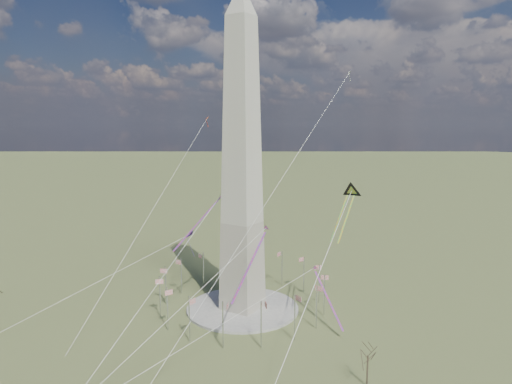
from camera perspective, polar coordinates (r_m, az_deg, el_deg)
The scene contains 12 objects.
ground at distance 152.12m, azimuth -1.68°, elevation -14.45°, with size 2000.00×2000.00×0.00m, color #4E6130.
plaza at distance 151.96m, azimuth -1.68°, elevation -14.31°, with size 36.00×36.00×0.80m, color #B8B6A8.
washington_monument at distance 140.57m, azimuth -1.77°, elevation 3.87°, with size 15.56×15.56×100.00m.
flagpole_ring at distance 149.44m, azimuth -1.70°, elevation -11.88°, with size 54.40×54.40×13.00m.
tree_near at distance 112.15m, azimuth 13.83°, elevation -19.00°, with size 6.38×6.38×11.16m.
kite_delta_black at distance 133.86m, azimuth 11.73°, elevation -0.29°, with size 6.69×17.77×14.63m.
kite_diamond_purple at distance 162.58m, azimuth -8.27°, elevation -5.59°, with size 2.14×3.23×9.69m.
kite_streamer_left at distance 126.44m, azimuth -0.08°, elevation -7.56°, with size 4.85×22.87×15.76m.
kite_streamer_mid at distance 142.56m, azimuth -6.02°, elevation -2.34°, with size 3.02×23.35×16.03m.
kite_streamer_right at distance 141.67m, azimuth 8.51°, elevation -11.99°, with size 15.83×13.33×13.41m.
kite_small_red at distance 194.12m, azimuth -6.15°, elevation 8.97°, with size 1.30×1.67×4.32m.
kite_small_white at distance 176.07m, azimuth 11.62°, elevation 14.31°, with size 1.02×1.67×3.88m.
Camera 1 is at (78.64, -115.97, 59.22)m, focal length 32.00 mm.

